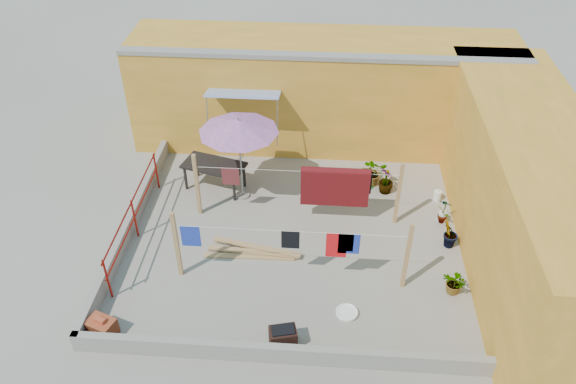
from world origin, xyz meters
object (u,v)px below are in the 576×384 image
object	(u,v)px
white_basin	(347,312)
green_hose	(366,184)
patio_umbrella	(239,126)
outdoor_table	(214,167)
plant_back_a	(373,172)
water_jug_a	(442,216)
water_jug_b	(437,195)
brazier	(283,337)
brick_stack	(102,327)

from	to	relation	value
white_basin	green_hose	bearing A→B (deg)	83.01
patio_umbrella	outdoor_table	bearing A→B (deg)	156.83
outdoor_table	plant_back_a	xyz separation A→B (m)	(4.29, 0.50, -0.30)
outdoor_table	water_jug_a	distance (m)	6.09
white_basin	water_jug_b	world-z (taller)	water_jug_b
brazier	plant_back_a	size ratio (longest dim) A/B	0.77
brazier	patio_umbrella	bearing A→B (deg)	107.17
patio_umbrella	brick_stack	world-z (taller)	patio_umbrella
brick_stack	outdoor_table	bearing A→B (deg)	74.53
plant_back_a	outdoor_table	bearing A→B (deg)	-173.34
patio_umbrella	plant_back_a	distance (m)	4.01
water_jug_a	plant_back_a	world-z (taller)	plant_back_a
patio_umbrella	water_jug_a	xyz separation A→B (m)	(5.20, -0.65, -2.03)
patio_umbrella	brazier	distance (m)	5.36
plant_back_a	white_basin	bearing A→B (deg)	-98.89
brick_stack	patio_umbrella	bearing A→B (deg)	65.21
patio_umbrella	white_basin	world-z (taller)	patio_umbrella
water_jug_b	plant_back_a	world-z (taller)	plant_back_a
outdoor_table	water_jug_b	world-z (taller)	outdoor_table
brazier	green_hose	size ratio (longest dim) A/B	1.30
green_hose	water_jug_b	bearing A→B (deg)	-15.39
water_jug_b	outdoor_table	bearing A→B (deg)	178.96
outdoor_table	white_basin	distance (m)	5.55
white_basin	plant_back_a	size ratio (longest dim) A/B	0.61
water_jug_a	green_hose	size ratio (longest dim) A/B	0.70
brazier	outdoor_table	bearing A→B (deg)	113.90
outdoor_table	water_jug_a	bearing A→B (deg)	-9.33
green_hose	water_jug_a	bearing A→B (deg)	-36.63
water_jug_a	outdoor_table	bearing A→B (deg)	170.67
green_hose	patio_umbrella	bearing A→B (deg)	-167.39
brick_stack	green_hose	distance (m)	7.81
water_jug_a	plant_back_a	size ratio (longest dim) A/B	0.41
patio_umbrella	water_jug_a	size ratio (longest dim) A/B	7.80
brazier	white_basin	distance (m)	1.58
brazier	water_jug_a	world-z (taller)	brazier
green_hose	brick_stack	bearing A→B (deg)	-135.07
brazier	water_jug_a	xyz separation A→B (m)	(3.72, 4.13, -0.09)
brick_stack	water_jug_a	size ratio (longest dim) A/B	1.99
white_basin	plant_back_a	world-z (taller)	plant_back_a
brazier	water_jug_a	size ratio (longest dim) A/B	1.87
white_basin	water_jug_a	world-z (taller)	water_jug_a
brazier	white_basin	bearing A→B (deg)	34.82
outdoor_table	green_hose	bearing A→B (deg)	5.63
white_basin	patio_umbrella	bearing A→B (deg)	125.42
patio_umbrella	brick_stack	distance (m)	5.61
brazier	water_jug_a	distance (m)	5.56
white_basin	green_hose	world-z (taller)	white_basin
patio_umbrella	green_hose	distance (m)	4.03
water_jug_a	water_jug_b	distance (m)	0.87
brick_stack	white_basin	size ratio (longest dim) A/B	1.34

